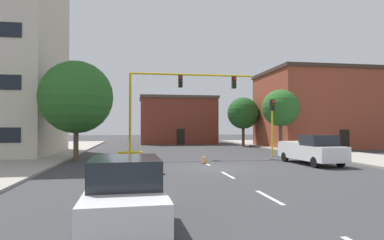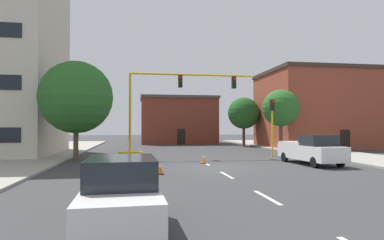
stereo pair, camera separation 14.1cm
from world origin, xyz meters
name	(u,v)px [view 1 (the left image)]	position (x,y,z in m)	size (l,w,h in m)	color
ground_plane	(214,168)	(0.00, 0.00, 0.00)	(160.00, 160.00, 0.00)	#38383A
sidewalk_left	(33,158)	(-12.74, 8.00, 0.07)	(6.00, 56.00, 0.14)	#9E998E
sidewalk_right	(330,153)	(12.74, 8.00, 0.07)	(6.00, 56.00, 0.14)	#9E998E
lane_stripe_seg_1	(269,197)	(0.00, -8.50, 0.00)	(0.16, 2.40, 0.01)	silver
lane_stripe_seg_2	(228,175)	(0.00, -3.00, 0.00)	(0.16, 2.40, 0.01)	silver
lane_stripe_seg_3	(206,163)	(0.00, 2.50, 0.00)	(0.16, 2.40, 0.01)	silver
building_brick_center	(177,120)	(1.27, 29.22, 3.46)	(11.09, 7.59, 6.89)	brown
building_row_right	(318,109)	(17.15, 17.67, 4.63)	(13.07, 10.88, 9.24)	brown
traffic_signal_gantry	(149,129)	(-3.70, 6.77, 2.35)	(10.88, 1.20, 6.83)	yellow
traffic_light_pole_right	(272,115)	(6.56, 6.60, 3.53)	(0.32, 0.47, 4.80)	yellow
tree_left_near	(76,97)	(-9.08, 5.55, 4.68)	(5.32, 5.32, 7.34)	brown
tree_right_mid	(280,108)	(9.57, 11.58, 4.38)	(3.70, 3.70, 6.25)	brown
tree_right_far	(243,113)	(8.88, 21.34, 4.25)	(4.07, 4.07, 6.30)	#4C3823
pickup_truck_white	(311,150)	(6.85, 0.82, 0.97)	(2.34, 5.52, 1.99)	white
sedan_white_near_left	(125,192)	(-4.97, -11.20, 0.89)	(1.99, 4.56, 1.74)	white
traffic_cone_roadside_a	(204,158)	(-0.10, 2.53, 0.34)	(0.36, 0.36, 0.69)	black
traffic_cone_roadside_b	(161,168)	(-3.41, -2.21, 0.31)	(0.36, 0.36, 0.64)	black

